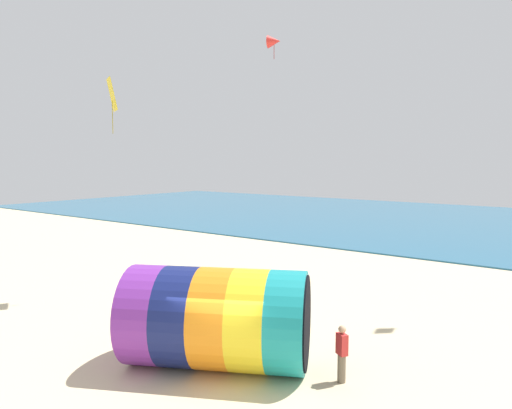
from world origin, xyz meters
name	(u,v)px	position (x,y,z in m)	size (l,w,h in m)	color
ground_plane	(228,378)	(0.00, 0.00, 0.00)	(120.00, 120.00, 0.00)	beige
sea	(509,227)	(0.00, 40.63, 0.05)	(120.00, 40.00, 0.10)	#236084
giant_inflatable_tube	(217,318)	(-0.77, 0.44, 1.55)	(6.30, 5.28, 3.10)	purple
kite_handler	(342,353)	(2.78, 1.81, 0.86)	(0.42, 0.38, 1.68)	#726651
kite_yellow_diamond	(112,95)	(-10.00, 3.66, 9.33)	(1.06, 0.78, 2.52)	yellow
kite_red_delta	(274,41)	(-7.51, 12.93, 13.06)	(0.94, 0.94, 1.36)	red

